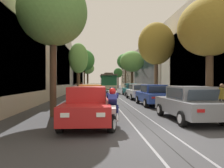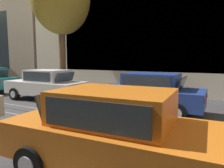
{
  "view_description": "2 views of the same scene",
  "coord_description": "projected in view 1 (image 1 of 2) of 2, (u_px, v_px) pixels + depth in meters",
  "views": [
    {
      "loc": [
        -2.02,
        -6.38,
        1.78
      ],
      "look_at": [
        0.49,
        26.28,
        1.46
      ],
      "focal_mm": 32.95,
      "sensor_mm": 36.0,
      "label": 1
    },
    {
      "loc": [
        -5.74,
        6.31,
        2.13
      ],
      "look_at": [
        1.76,
        10.31,
        1.12
      ],
      "focal_mm": 33.46,
      "sensor_mm": 36.0,
      "label": 2
    }
  ],
  "objects": [
    {
      "name": "ground_plane",
      "position": [
        109.0,
        93.0,
        32.69
      ],
      "size": [
        163.98,
        163.98,
        0.0
      ],
      "primitive_type": "plane",
      "color": "#38383A"
    },
    {
      "name": "trolley_track_rails",
      "position": [
        107.0,
        92.0,
        37.23
      ],
      "size": [
        1.14,
        73.59,
        0.01
      ],
      "color": "gray",
      "rests_on": "ground"
    },
    {
      "name": "building_facade_left",
      "position": [
        57.0,
        69.0,
        36.82
      ],
      "size": [
        5.88,
        65.29,
        9.37
      ],
      "color": "#BCAD93",
      "rests_on": "ground"
    },
    {
      "name": "building_facade_right",
      "position": [
        158.0,
        66.0,
        35.82
      ],
      "size": [
        5.43,
        65.29,
        9.24
      ],
      "color": "beige",
      "rests_on": "ground"
    },
    {
      "name": "parked_car_red_near_left",
      "position": [
        87.0,
        105.0,
        8.6
      ],
      "size": [
        2.07,
        4.39,
        1.58
      ],
      "color": "red",
      "rests_on": "ground"
    },
    {
      "name": "parked_car_orange_second_left",
      "position": [
        90.0,
        96.0,
        14.23
      ],
      "size": [
        2.14,
        4.42,
        1.58
      ],
      "color": "orange",
      "rests_on": "ground"
    },
    {
      "name": "parked_car_beige_mid_left",
      "position": [
        92.0,
        92.0,
        20.95
      ],
      "size": [
        2.05,
        4.38,
        1.58
      ],
      "color": "#C1B28E",
      "rests_on": "ground"
    },
    {
      "name": "parked_car_beige_fourth_left",
      "position": [
        93.0,
        89.0,
        27.06
      ],
      "size": [
        2.15,
        4.42,
        1.58
      ],
      "color": "#C1B28E",
      "rests_on": "ground"
    },
    {
      "name": "parked_car_grey_fifth_left",
      "position": [
        95.0,
        88.0,
        33.17
      ],
      "size": [
        2.12,
        4.41,
        1.58
      ],
      "color": "slate",
      "rests_on": "ground"
    },
    {
      "name": "parked_car_grey_near_right",
      "position": [
        189.0,
        103.0,
        9.49
      ],
      "size": [
        2.04,
        4.38,
        1.58
      ],
      "color": "slate",
      "rests_on": "ground"
    },
    {
      "name": "parked_car_blue_second_right",
      "position": [
        153.0,
        95.0,
        15.58
      ],
      "size": [
        2.03,
        4.37,
        1.58
      ],
      "color": "#233D93",
      "rests_on": "ground"
    },
    {
      "name": "parked_car_white_mid_right",
      "position": [
        138.0,
        91.0,
        21.17
      ],
      "size": [
        2.03,
        4.37,
        1.58
      ],
      "color": "silver",
      "rests_on": "ground"
    },
    {
      "name": "parked_car_teal_fourth_right",
      "position": [
        131.0,
        89.0,
        26.73
      ],
      "size": [
        2.05,
        4.38,
        1.58
      ],
      "color": "#196B70",
      "rests_on": "ground"
    },
    {
      "name": "street_tree_kerb_left_near",
      "position": [
        53.0,
        12.0,
        10.53
      ],
      "size": [
        3.53,
        3.24,
        7.12
      ],
      "color": "#4C3826",
      "rests_on": "ground"
    },
    {
      "name": "street_tree_kerb_left_second",
      "position": [
        78.0,
        59.0,
        25.33
      ],
      "size": [
        2.39,
        1.98,
        6.6
      ],
      "color": "#4C3826",
      "rests_on": "ground"
    },
    {
      "name": "street_tree_kerb_left_mid",
      "position": [
        84.0,
        60.0,
        38.25
      ],
      "size": [
        3.85,
        3.12,
        7.83
      ],
      "color": "brown",
      "rests_on": "ground"
    },
    {
      "name": "street_tree_kerb_left_fourth",
      "position": [
        88.0,
        69.0,
        52.95
      ],
      "size": [
        3.36,
        2.72,
        6.75
      ],
      "color": "brown",
      "rests_on": "ground"
    },
    {
      "name": "street_tree_kerb_right_near",
      "position": [
        210.0,
        28.0,
        10.61
      ],
      "size": [
        3.24,
        3.32,
        6.12
      ],
      "color": "#4C3826",
      "rests_on": "ground"
    },
    {
      "name": "street_tree_kerb_right_second",
      "position": [
        156.0,
        44.0,
        21.98
      ],
      "size": [
        3.88,
        3.37,
        8.14
      ],
      "color": "brown",
      "rests_on": "ground"
    },
    {
      "name": "street_tree_kerb_right_mid",
      "position": [
        132.0,
        62.0,
        33.75
      ],
      "size": [
        3.97,
        3.57,
        6.86
      ],
      "color": "#4C3826",
      "rests_on": "ground"
    },
    {
      "name": "street_tree_kerb_right_fourth",
      "position": [
        125.0,
        62.0,
        44.98
      ],
      "size": [
        3.69,
        2.97,
        8.04
      ],
      "color": "brown",
      "rests_on": "ground"
    },
    {
      "name": "street_tree_kerb_right_far",
      "position": [
        118.0,
        73.0,
        56.94
      ],
      "size": [
        2.48,
        1.99,
        5.67
      ],
      "color": "#4C3826",
      "rests_on": "ground"
    },
    {
      "name": "cable_car_trolley",
      "position": [
        108.0,
        83.0,
        35.56
      ],
      "size": [
        2.59,
        9.14,
        3.28
      ],
      "color": "#1E5B38",
      "rests_on": "ground"
    },
    {
      "name": "motorcycle_with_rider",
      "position": [
        113.0,
        107.0,
        7.77
      ],
      "size": [
        0.56,
        1.93,
        1.57
      ],
      "color": "black",
      "rests_on": "ground"
    },
    {
      "name": "pedestrian_on_left_pavement",
      "position": [
        222.0,
        97.0,
        11.03
      ],
      "size": [
        0.55,
        0.41,
        1.69
      ],
      "color": "black",
      "rests_on": "ground"
    },
    {
      "name": "pedestrian_on_right_pavement",
      "position": [
        82.0,
        87.0,
        37.73
      ],
      "size": [
        0.55,
        0.26,
        1.64
      ],
      "color": "#282D38",
      "rests_on": "ground"
    },
    {
      "name": "pedestrian_crossing_far",
      "position": [
        76.0,
        88.0,
        33.56
      ],
      "size": [
        0.55,
        0.41,
        1.55
      ],
      "color": "black",
      "rests_on": "ground"
    },
    {
      "name": "fire_hydrant",
      "position": [
        68.0,
        102.0,
        14.03
      ],
      "size": [
        0.4,
        0.22,
        0.84
      ],
      "color": "#B2B2B7",
      "rests_on": "ground"
    }
  ]
}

